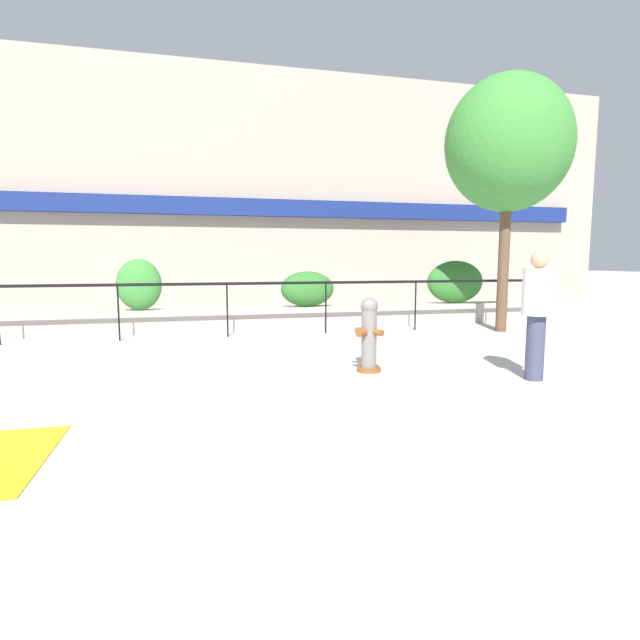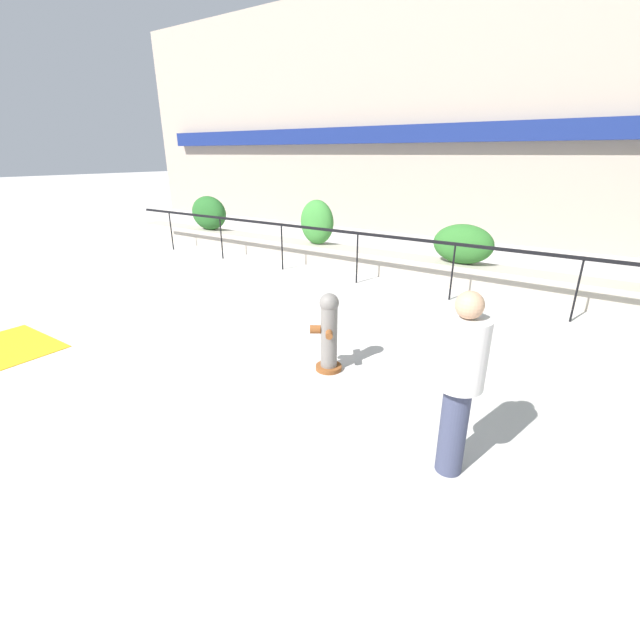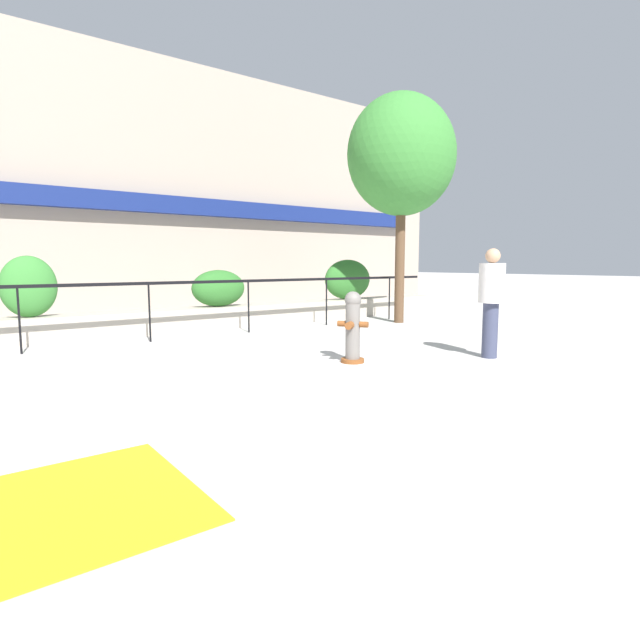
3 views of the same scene
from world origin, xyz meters
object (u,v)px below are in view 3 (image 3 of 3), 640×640
at_px(hedge_bush_3, 348,279).
at_px(street_tree, 402,156).
at_px(pedestrian, 491,296).
at_px(hedge_bush_2, 219,288).
at_px(fire_hydrant, 353,326).
at_px(hedge_bush_1, 29,287).

bearing_deg(hedge_bush_3, street_tree, -84.53).
distance_m(hedge_bush_3, pedestrian, 6.36).
relative_size(hedge_bush_2, pedestrian, 0.75).
bearing_deg(fire_hydrant, hedge_bush_3, 50.19).
distance_m(hedge_bush_2, hedge_bush_3, 3.93).
bearing_deg(hedge_bush_2, hedge_bush_1, 180.00).
bearing_deg(street_tree, pedestrian, -118.88).
bearing_deg(fire_hydrant, hedge_bush_1, 126.05).
distance_m(hedge_bush_1, street_tree, 8.67).
bearing_deg(hedge_bush_2, fire_hydrant, -92.42).
height_order(hedge_bush_1, hedge_bush_2, hedge_bush_1).
height_order(hedge_bush_3, fire_hydrant, hedge_bush_3).
xyz_separation_m(hedge_bush_2, pedestrian, (1.79, -5.99, 0.06)).
bearing_deg(hedge_bush_3, hedge_bush_1, 180.00).
relative_size(hedge_bush_2, hedge_bush_3, 0.84).
bearing_deg(pedestrian, street_tree, 61.12).
height_order(street_tree, pedestrian, street_tree).
relative_size(hedge_bush_1, pedestrian, 0.66).
bearing_deg(hedge_bush_1, hedge_bush_3, 0.00).
bearing_deg(pedestrian, hedge_bush_3, 70.36).
bearing_deg(street_tree, hedge_bush_3, 95.47).
distance_m(hedge_bush_3, street_tree, 3.55).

